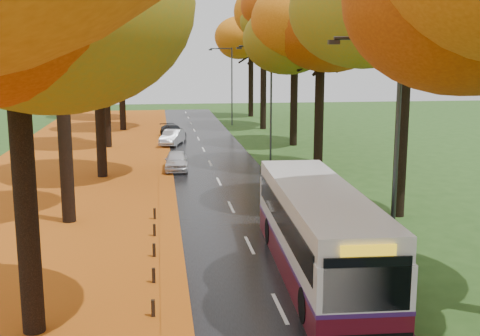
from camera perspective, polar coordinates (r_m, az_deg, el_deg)
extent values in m
cube|color=black|center=(36.26, -2.18, -0.99)|extent=(6.50, 90.00, 0.04)
cube|color=silver|center=(36.25, -2.18, -0.95)|extent=(0.12, 90.00, 0.01)
cube|color=#99550D|center=(36.53, -16.37, -1.35)|extent=(12.00, 90.00, 0.02)
cube|color=#BA4813|center=(36.10, -7.00, -1.08)|extent=(0.90, 90.00, 0.01)
cylinder|color=black|center=(16.51, -19.80, -0.85)|extent=(0.60, 0.60, 8.58)
cylinder|color=black|center=(27.29, -16.36, 4.36)|extent=(0.60, 0.60, 9.15)
cylinder|color=black|center=(37.15, -13.15, 5.24)|extent=(0.60, 0.60, 8.00)
ellipsoid|color=orange|center=(37.02, -13.49, 12.96)|extent=(9.20, 9.20, 7.18)
cylinder|color=black|center=(49.10, -12.59, 6.90)|extent=(0.60, 0.60, 8.58)
ellipsoid|color=orange|center=(49.05, -12.85, 13.15)|extent=(8.00, 8.00, 6.24)
cylinder|color=black|center=(60.00, -11.16, 7.90)|extent=(0.60, 0.60, 9.15)
ellipsoid|color=orange|center=(59.99, -11.37, 13.36)|extent=(9.20, 9.20, 7.18)
cylinder|color=black|center=(70.03, -11.17, 7.82)|extent=(0.60, 0.60, 8.00)
ellipsoid|color=orange|center=(69.96, -11.33, 11.91)|extent=(8.00, 8.00, 6.24)
cylinder|color=black|center=(28.18, 15.14, 4.68)|extent=(0.60, 0.60, 9.22)
cylinder|color=black|center=(39.35, 7.52, 5.87)|extent=(0.60, 0.60, 8.19)
ellipsoid|color=#BB540E|center=(39.24, 7.71, 13.33)|extent=(9.20, 9.20, 7.18)
cylinder|color=black|center=(49.15, 5.15, 7.19)|extent=(0.60, 0.60, 8.70)
ellipsoid|color=#BB540E|center=(49.11, 5.26, 13.54)|extent=(8.20, 8.20, 6.40)
cylinder|color=black|center=(59.79, 2.23, 8.12)|extent=(0.60, 0.60, 9.22)
ellipsoid|color=#BB540E|center=(59.79, 2.27, 13.64)|extent=(9.20, 9.20, 7.18)
cylinder|color=black|center=(71.74, 1.04, 8.17)|extent=(0.60, 0.60, 8.19)
ellipsoid|color=#BB540E|center=(71.68, 1.05, 12.26)|extent=(8.20, 8.20, 6.40)
cube|color=black|center=(17.84, -8.24, -13.04)|extent=(0.11, 0.11, 0.52)
cube|color=black|center=(20.25, -8.19, -10.07)|extent=(0.11, 0.11, 0.52)
cube|color=black|center=(22.70, -8.15, -7.74)|extent=(0.11, 0.11, 0.52)
cube|color=black|center=(25.18, -8.12, -5.86)|extent=(0.11, 0.11, 0.52)
cube|color=black|center=(27.68, -8.10, -4.32)|extent=(0.11, 0.11, 0.52)
cylinder|color=#333538|center=(20.14, 14.58, 0.63)|extent=(0.14, 0.14, 8.00)
cylinder|color=#333538|center=(19.45, 12.07, 11.94)|extent=(2.20, 0.11, 0.11)
cube|color=#333538|center=(19.11, 8.89, 11.71)|extent=(0.35, 0.18, 0.14)
cylinder|color=#333538|center=(41.18, 2.96, 6.03)|extent=(0.14, 0.14, 8.00)
cylinder|color=#333538|center=(40.85, 1.47, 11.48)|extent=(2.20, 0.11, 0.11)
cube|color=#333538|center=(40.69, -0.10, 11.31)|extent=(0.35, 0.18, 0.14)
cylinder|color=#333538|center=(62.88, -0.77, 7.70)|extent=(0.14, 0.14, 8.00)
cylinder|color=#333538|center=(62.66, -1.80, 11.26)|extent=(2.20, 0.11, 0.11)
cube|color=#333538|center=(62.56, -2.82, 11.14)|extent=(0.35, 0.18, 0.14)
cube|color=#4D0C17|center=(20.95, 7.32, -8.63)|extent=(3.02, 11.27, 0.91)
cube|color=silver|center=(20.61, 7.40, -5.70)|extent=(3.02, 11.27, 1.32)
cube|color=silver|center=(20.34, 7.47, -2.96)|extent=(2.95, 11.04, 0.71)
cube|color=#391959|center=(20.79, 7.35, -7.31)|extent=(3.04, 11.29, 0.12)
cube|color=black|center=(20.50, 7.42, -4.61)|extent=(3.01, 10.38, 0.86)
cube|color=black|center=(15.47, 11.96, -10.76)|extent=(2.23, 0.16, 1.42)
cube|color=yellow|center=(15.17, 12.09, -7.66)|extent=(1.40, 0.12, 0.28)
cylinder|color=black|center=(17.25, 6.29, -12.81)|extent=(0.33, 1.03, 1.02)
cylinder|color=black|center=(17.83, 13.72, -12.26)|extent=(0.33, 1.03, 1.02)
cylinder|color=black|center=(23.87, 2.87, -5.98)|extent=(0.33, 1.03, 1.02)
cylinder|color=black|center=(24.29, 8.27, -5.78)|extent=(0.33, 1.03, 1.02)
imported|color=silver|center=(38.81, -6.05, 0.71)|extent=(1.60, 3.68, 1.23)
imported|color=#A6A8AE|center=(49.59, -6.44, 2.91)|extent=(2.31, 3.97, 1.24)
imported|color=black|center=(54.05, -6.39, 3.50)|extent=(2.55, 4.12, 1.11)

